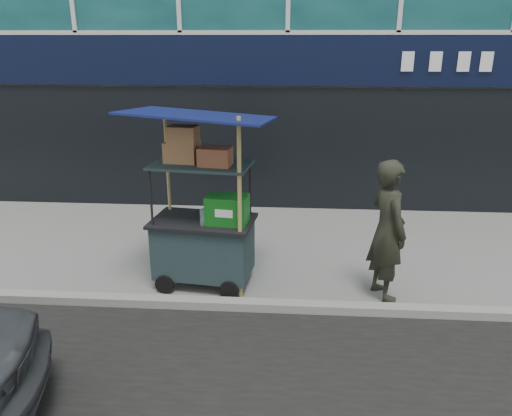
{
  "coord_description": "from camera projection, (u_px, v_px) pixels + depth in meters",
  "views": [
    {
      "loc": [
        0.1,
        -5.83,
        3.32
      ],
      "look_at": [
        -0.39,
        1.2,
        0.9
      ],
      "focal_mm": 35.0,
      "sensor_mm": 36.0,
      "label": 1
    }
  ],
  "objects": [
    {
      "name": "curb",
      "position": [
        279.0,
        306.0,
        6.37
      ],
      "size": [
        80.0,
        0.18,
        0.12
      ],
      "primitive_type": "cube",
      "color": "gray",
      "rests_on": "ground"
    },
    {
      "name": "vendor_man",
      "position": [
        387.0,
        230.0,
        6.47
      ],
      "size": [
        0.66,
        0.8,
        1.89
      ],
      "primitive_type": "imported",
      "rotation": [
        0.0,
        0.0,
        1.93
      ],
      "color": "black",
      "rests_on": "ground"
    },
    {
      "name": "vendor_cart",
      "position": [
        204.0,
        226.0,
        6.83
      ],
      "size": [
        1.97,
        1.51,
        2.48
      ],
      "rotation": [
        0.0,
        0.0,
        -0.12
      ],
      "color": "black",
      "rests_on": "ground"
    },
    {
      "name": "ground",
      "position": [
        279.0,
        302.0,
        6.58
      ],
      "size": [
        80.0,
        80.0,
        0.0
      ],
      "primitive_type": "plane",
      "color": "slate",
      "rests_on": "ground"
    }
  ]
}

